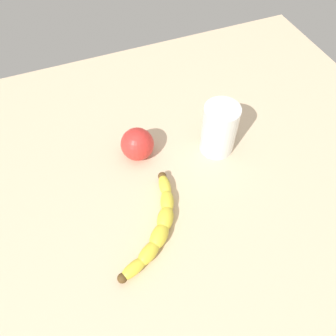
# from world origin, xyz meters

# --- Properties ---
(wooden_tabletop) EXTENTS (1.20, 1.20, 0.03)m
(wooden_tabletop) POSITION_xyz_m (0.00, 0.00, 0.01)
(wooden_tabletop) COLOR #D1B592
(wooden_tabletop) RESTS_ON ground
(banana) EXTENTS (0.16, 0.20, 0.03)m
(banana) POSITION_xyz_m (-0.06, 0.01, 0.05)
(banana) COLOR yellow
(banana) RESTS_ON wooden_tabletop
(smoothie_glass) EXTENTS (0.08, 0.08, 0.12)m
(smoothie_glass) POSITION_xyz_m (0.14, 0.16, 0.09)
(smoothie_glass) COLOR silver
(smoothie_glass) RESTS_ON wooden_tabletop
(apple_fruit) EXTENTS (0.07, 0.07, 0.07)m
(apple_fruit) POSITION_xyz_m (-0.04, 0.21, 0.07)
(apple_fruit) COLOR red
(apple_fruit) RESTS_ON wooden_tabletop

